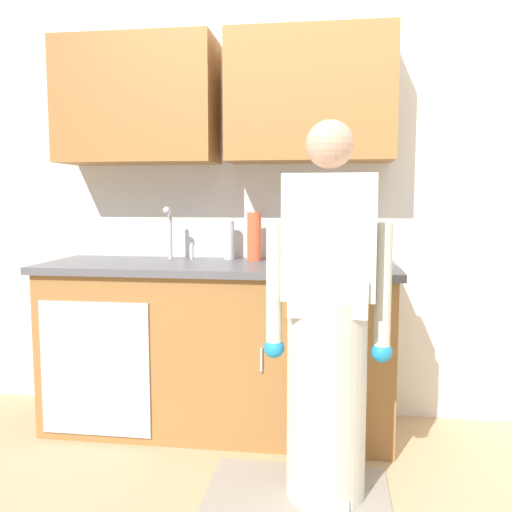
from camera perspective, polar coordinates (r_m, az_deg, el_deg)
ground_plane at (r=2.60m, az=5.66°, el=-24.00°), size 9.00×9.00×0.00m
kitchen_wall_with_uppers at (r=3.25m, az=4.25°, el=9.13°), size 4.80×0.44×2.70m
counter_cabinet at (r=3.13m, az=-3.98°, el=-9.70°), size 1.90×0.62×0.90m
countertop at (r=3.04m, az=-3.99°, el=-1.14°), size 1.96×0.66×0.04m
sink at (r=3.12m, az=-8.98°, el=-0.92°), size 0.50×0.36×0.35m
person_at_sink at (r=2.38m, az=7.42°, el=-8.83°), size 0.55×0.34×1.62m
floor_mat at (r=2.64m, az=4.36°, el=-23.30°), size 0.80×0.50×0.01m
bottle_cleaner_spray at (r=3.15m, az=-0.18°, el=2.04°), size 0.08×0.08×0.28m
bottle_soap at (r=3.19m, az=6.61°, el=1.34°), size 0.07×0.07×0.20m
bottle_water_tall at (r=3.23m, az=-2.83°, el=1.66°), size 0.06×0.06×0.23m
bottle_water_short at (r=3.18m, az=4.13°, el=1.53°), size 0.07×0.07×0.22m
cup_by_sink at (r=2.86m, az=11.62°, el=-0.36°), size 0.08×0.08×0.09m
knife_on_counter at (r=2.78m, az=1.97°, el=-1.32°), size 0.10×0.24×0.01m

